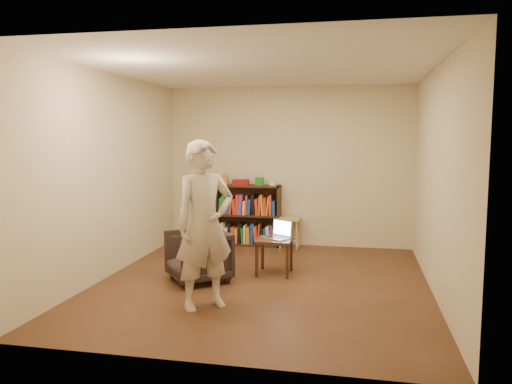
% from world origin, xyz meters
% --- Properties ---
extents(floor, '(4.50, 4.50, 0.00)m').
position_xyz_m(floor, '(0.00, 0.00, 0.00)').
color(floor, '#3F2814').
rests_on(floor, ground).
extents(ceiling, '(4.50, 4.50, 0.00)m').
position_xyz_m(ceiling, '(0.00, 0.00, 2.60)').
color(ceiling, white).
rests_on(ceiling, wall_back).
extents(wall_back, '(4.00, 0.00, 4.00)m').
position_xyz_m(wall_back, '(0.00, 2.25, 1.30)').
color(wall_back, beige).
rests_on(wall_back, floor).
extents(wall_left, '(0.00, 4.50, 4.50)m').
position_xyz_m(wall_left, '(-2.00, 0.00, 1.30)').
color(wall_left, beige).
rests_on(wall_left, floor).
extents(wall_right, '(0.00, 4.50, 4.50)m').
position_xyz_m(wall_right, '(2.00, 0.00, 1.30)').
color(wall_right, beige).
rests_on(wall_right, floor).
extents(bookshelf, '(1.20, 0.30, 1.00)m').
position_xyz_m(bookshelf, '(-0.71, 2.09, 0.44)').
color(bookshelf, black).
rests_on(bookshelf, floor).
extents(box_yellow, '(0.22, 0.18, 0.16)m').
position_xyz_m(box_yellow, '(-1.09, 2.07, 1.08)').
color(box_yellow, orange).
rests_on(box_yellow, bookshelf).
extents(red_cloth, '(0.29, 0.23, 0.09)m').
position_xyz_m(red_cloth, '(-0.76, 2.06, 1.04)').
color(red_cloth, maroon).
rests_on(red_cloth, bookshelf).
extents(box_green, '(0.14, 0.14, 0.13)m').
position_xyz_m(box_green, '(-0.45, 2.07, 1.06)').
color(box_green, '#20771F').
rests_on(box_green, bookshelf).
extents(box_white, '(0.11, 0.11, 0.07)m').
position_xyz_m(box_white, '(-0.25, 2.10, 1.04)').
color(box_white, white).
rests_on(box_white, bookshelf).
extents(stool, '(0.34, 0.34, 0.49)m').
position_xyz_m(stool, '(0.06, 2.03, 0.39)').
color(stool, '#A2874F').
rests_on(stool, floor).
extents(armchair, '(0.97, 0.97, 0.64)m').
position_xyz_m(armchair, '(-0.80, -0.08, 0.32)').
color(armchair, '#2C201D').
rests_on(armchair, floor).
extents(side_table, '(0.46, 0.46, 0.47)m').
position_xyz_m(side_table, '(0.08, 0.43, 0.39)').
color(side_table, black).
rests_on(side_table, floor).
extents(laptop, '(0.40, 0.37, 0.24)m').
position_xyz_m(laptop, '(0.12, 0.50, 0.52)').
color(laptop, silver).
rests_on(laptop, side_table).
extents(person, '(0.76, 0.74, 1.76)m').
position_xyz_m(person, '(-0.42, -0.99, 0.88)').
color(person, beige).
rests_on(person, floor).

